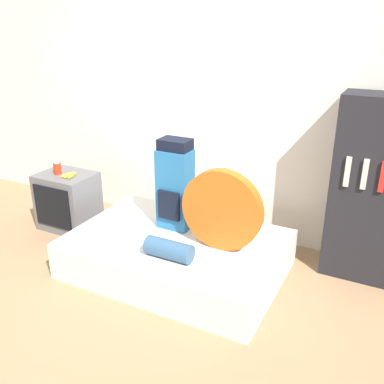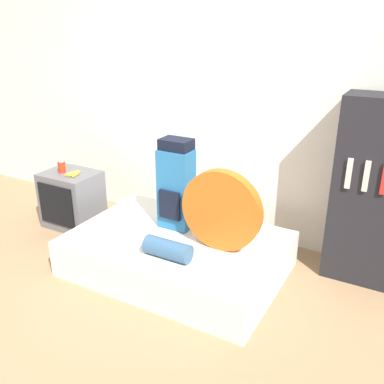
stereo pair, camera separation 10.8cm
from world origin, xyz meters
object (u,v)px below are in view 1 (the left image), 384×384
backpack (175,186)px  canister (57,168)px  bookshelf (372,191)px  sleeping_roll (169,249)px  tent_bag (222,210)px  television (68,201)px

backpack → canister: backpack is taller
backpack → canister: 1.40m
bookshelf → sleeping_roll: bearing=-142.4°
sleeping_roll → tent_bag: bearing=49.4°
tent_bag → television: bearing=173.3°
backpack → tent_bag: bearing=-17.6°
television → canister: canister is taller
sleeping_roll → television: bearing=160.2°
television → bookshelf: size_ratio=0.38×
television → canister: size_ratio=4.51×
television → canister: bearing=-162.3°
backpack → tent_bag: backpack is taller
backpack → tent_bag: (0.52, -0.17, -0.06)m
tent_bag → sleeping_roll: 0.52m
sleeping_roll → bookshelf: bookshelf is taller
sleeping_roll → bookshelf: 1.73m
sleeping_roll → television: (-1.56, 0.56, -0.11)m
backpack → sleeping_roll: 0.64m
bookshelf → canister: bearing=-170.6°
backpack → sleeping_roll: (0.23, -0.51, -0.32)m
television → sleeping_roll: bearing=-19.8°
tent_bag → television: 1.90m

